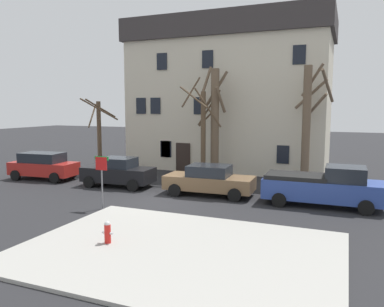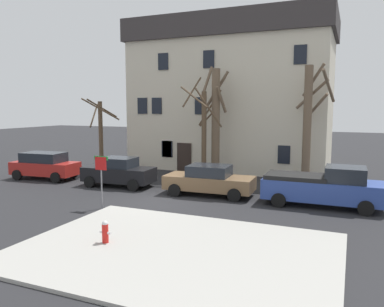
{
  "view_description": "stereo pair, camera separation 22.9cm",
  "coord_description": "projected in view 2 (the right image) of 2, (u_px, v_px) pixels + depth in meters",
  "views": [
    {
      "loc": [
        8.77,
        -16.67,
        4.74
      ],
      "look_at": [
        1.07,
        2.14,
        2.23
      ],
      "focal_mm": 35.59,
      "sensor_mm": 36.0,
      "label": 1
    },
    {
      "loc": [
        8.98,
        -16.59,
        4.74
      ],
      "look_at": [
        1.07,
        2.14,
        2.23
      ],
      "focal_mm": 35.59,
      "sensor_mm": 36.0,
      "label": 2
    }
  ],
  "objects": [
    {
      "name": "ground_plane",
      "position": [
        156.0,
        201.0,
        19.21
      ],
      "size": [
        120.0,
        120.0,
        0.0
      ],
      "primitive_type": "plane",
      "color": "#262628"
    },
    {
      "name": "sidewalk_slab",
      "position": [
        176.0,
        250.0,
        12.46
      ],
      "size": [
        10.33,
        7.5,
        0.12
      ],
      "primitive_type": "cube",
      "color": "#A8A59E",
      "rests_on": "ground_plane"
    },
    {
      "name": "building_main",
      "position": [
        232.0,
        94.0,
        29.65
      ],
      "size": [
        15.2,
        7.63,
        11.28
      ],
      "color": "beige",
      "rests_on": "ground_plane"
    },
    {
      "name": "tree_bare_near",
      "position": [
        101.0,
        131.0,
        29.21
      ],
      "size": [
        2.59,
        2.49,
        5.37
      ],
      "color": "brown",
      "rests_on": "ground_plane"
    },
    {
      "name": "tree_bare_mid",
      "position": [
        204.0,
        129.0,
        24.77
      ],
      "size": [
        2.65,
        2.6,
        6.73
      ],
      "color": "brown",
      "rests_on": "ground_plane"
    },
    {
      "name": "tree_bare_far",
      "position": [
        216.0,
        119.0,
        24.98
      ],
      "size": [
        1.73,
        1.73,
        7.4
      ],
      "color": "brown",
      "rests_on": "ground_plane"
    },
    {
      "name": "tree_bare_end",
      "position": [
        309.0,
        121.0,
        22.93
      ],
      "size": [
        2.35,
        2.63,
        7.33
      ],
      "color": "brown",
      "rests_on": "ground_plane"
    },
    {
      "name": "car_red_wagon",
      "position": [
        45.0,
        165.0,
        24.95
      ],
      "size": [
        4.5,
        2.3,
        1.76
      ],
      "color": "#AD231E",
      "rests_on": "ground_plane"
    },
    {
      "name": "car_black_sedan",
      "position": [
        119.0,
        172.0,
        22.64
      ],
      "size": [
        4.33,
        2.16,
        1.74
      ],
      "color": "black",
      "rests_on": "ground_plane"
    },
    {
      "name": "car_brown_sedan",
      "position": [
        209.0,
        180.0,
        20.39
      ],
      "size": [
        4.83,
        2.25,
        1.63
      ],
      "color": "brown",
      "rests_on": "ground_plane"
    },
    {
      "name": "pickup_truck_blue",
      "position": [
        324.0,
        187.0,
        18.07
      ],
      "size": [
        5.55,
        2.22,
        1.97
      ],
      "color": "#2D4799",
      "rests_on": "ground_plane"
    },
    {
      "name": "fire_hydrant",
      "position": [
        105.0,
        231.0,
        12.95
      ],
      "size": [
        0.42,
        0.22,
        0.77
      ],
      "color": "red",
      "rests_on": "sidewalk_slab"
    },
    {
      "name": "street_sign_pole",
      "position": [
        101.0,
        172.0,
        17.55
      ],
      "size": [
        0.76,
        0.07,
        2.48
      ],
      "color": "slate",
      "rests_on": "ground_plane"
    },
    {
      "name": "bicycle_leaning",
      "position": [
        129.0,
        165.0,
        28.46
      ],
      "size": [
        1.75,
        0.2,
        1.03
      ],
      "color": "black",
      "rests_on": "ground_plane"
    }
  ]
}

